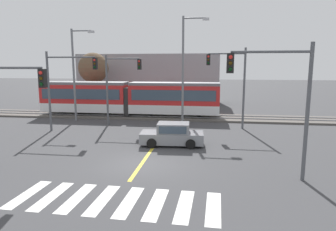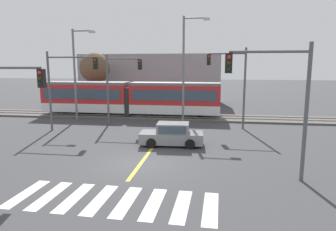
{
  "view_description": "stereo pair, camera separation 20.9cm",
  "coord_description": "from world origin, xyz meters",
  "px_view_note": "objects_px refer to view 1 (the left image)",
  "views": [
    {
      "loc": [
        3.62,
        -15.28,
        5.32
      ],
      "look_at": [
        0.53,
        6.63,
        1.6
      ],
      "focal_mm": 32.0,
      "sensor_mm": 36.0,
      "label": 1
    },
    {
      "loc": [
        3.83,
        -15.25,
        5.32
      ],
      "look_at": [
        0.53,
        6.63,
        1.6
      ],
      "focal_mm": 32.0,
      "sensor_mm": 36.0,
      "label": 2
    }
  ],
  "objects_px": {
    "traffic_light_near_right": "(281,91)",
    "traffic_light_far_left": "(118,79)",
    "light_rail_tram": "(129,97)",
    "traffic_light_far_right": "(232,77)",
    "street_lamp_centre": "(185,65)",
    "bare_tree_far_west": "(93,68)",
    "sedan_crossing": "(172,135)",
    "street_lamp_west": "(76,69)",
    "traffic_light_near_left": "(3,98)",
    "traffic_light_mid_left": "(64,79)"
  },
  "relations": [
    {
      "from": "traffic_light_near_right",
      "to": "traffic_light_far_left",
      "type": "bearing_deg",
      "value": 134.01
    },
    {
      "from": "light_rail_tram",
      "to": "traffic_light_far_right",
      "type": "relative_size",
      "value": 2.74
    },
    {
      "from": "street_lamp_centre",
      "to": "bare_tree_far_west",
      "type": "height_order",
      "value": "street_lamp_centre"
    },
    {
      "from": "sedan_crossing",
      "to": "street_lamp_centre",
      "type": "relative_size",
      "value": 0.45
    },
    {
      "from": "street_lamp_west",
      "to": "bare_tree_far_west",
      "type": "height_order",
      "value": "street_lamp_west"
    },
    {
      "from": "bare_tree_far_west",
      "to": "traffic_light_far_left",
      "type": "bearing_deg",
      "value": -58.06
    },
    {
      "from": "traffic_light_near_left",
      "to": "traffic_light_far_right",
      "type": "bearing_deg",
      "value": 45.01
    },
    {
      "from": "sedan_crossing",
      "to": "bare_tree_far_west",
      "type": "height_order",
      "value": "bare_tree_far_west"
    },
    {
      "from": "traffic_light_near_right",
      "to": "street_lamp_west",
      "type": "relative_size",
      "value": 0.73
    },
    {
      "from": "traffic_light_near_right",
      "to": "street_lamp_centre",
      "type": "xyz_separation_m",
      "value": [
        -5.4,
        12.73,
        1.19
      ]
    },
    {
      "from": "sedan_crossing",
      "to": "traffic_light_near_right",
      "type": "bearing_deg",
      "value": -43.67
    },
    {
      "from": "sedan_crossing",
      "to": "street_lamp_centre",
      "type": "distance_m",
      "value": 8.72
    },
    {
      "from": "sedan_crossing",
      "to": "traffic_light_near_left",
      "type": "bearing_deg",
      "value": -142.74
    },
    {
      "from": "traffic_light_near_right",
      "to": "street_lamp_centre",
      "type": "height_order",
      "value": "street_lamp_centre"
    },
    {
      "from": "traffic_light_far_left",
      "to": "street_lamp_west",
      "type": "height_order",
      "value": "street_lamp_west"
    },
    {
      "from": "traffic_light_mid_left",
      "to": "traffic_light_far_left",
      "type": "distance_m",
      "value": 4.67
    },
    {
      "from": "traffic_light_far_left",
      "to": "street_lamp_west",
      "type": "relative_size",
      "value": 0.72
    },
    {
      "from": "traffic_light_near_right",
      "to": "street_lamp_centre",
      "type": "relative_size",
      "value": 0.66
    },
    {
      "from": "street_lamp_west",
      "to": "bare_tree_far_west",
      "type": "distance_m",
      "value": 8.84
    },
    {
      "from": "traffic_light_near_left",
      "to": "street_lamp_centre",
      "type": "bearing_deg",
      "value": 58.97
    },
    {
      "from": "traffic_light_near_right",
      "to": "traffic_light_near_left",
      "type": "distance_m",
      "value": 13.4
    },
    {
      "from": "traffic_light_far_right",
      "to": "street_lamp_centre",
      "type": "xyz_separation_m",
      "value": [
        -4.04,
        1.24,
        1.0
      ]
    },
    {
      "from": "traffic_light_near_left",
      "to": "street_lamp_west",
      "type": "height_order",
      "value": "street_lamp_west"
    },
    {
      "from": "light_rail_tram",
      "to": "traffic_light_far_left",
      "type": "xyz_separation_m",
      "value": [
        0.23,
        -4.28,
        2.06
      ]
    },
    {
      "from": "traffic_light_far_right",
      "to": "traffic_light_near_right",
      "type": "distance_m",
      "value": 11.57
    },
    {
      "from": "traffic_light_far_left",
      "to": "bare_tree_far_west",
      "type": "bearing_deg",
      "value": 121.94
    },
    {
      "from": "traffic_light_mid_left",
      "to": "street_lamp_west",
      "type": "relative_size",
      "value": 0.74
    },
    {
      "from": "traffic_light_far_right",
      "to": "traffic_light_far_left",
      "type": "bearing_deg",
      "value": 179.07
    },
    {
      "from": "traffic_light_mid_left",
      "to": "bare_tree_far_west",
      "type": "relative_size",
      "value": 0.93
    },
    {
      "from": "light_rail_tram",
      "to": "traffic_light_near_right",
      "type": "bearing_deg",
      "value": -54.23
    },
    {
      "from": "traffic_light_near_left",
      "to": "traffic_light_far_left",
      "type": "bearing_deg",
      "value": 80.07
    },
    {
      "from": "sedan_crossing",
      "to": "traffic_light_near_left",
      "type": "distance_m",
      "value": 10.21
    },
    {
      "from": "traffic_light_far_right",
      "to": "traffic_light_mid_left",
      "type": "bearing_deg",
      "value": -167.12
    },
    {
      "from": "light_rail_tram",
      "to": "street_lamp_centre",
      "type": "distance_m",
      "value": 7.63
    },
    {
      "from": "traffic_light_near_right",
      "to": "traffic_light_near_left",
      "type": "bearing_deg",
      "value": -177.7
    },
    {
      "from": "sedan_crossing",
      "to": "traffic_light_near_right",
      "type": "relative_size",
      "value": 0.68
    },
    {
      "from": "traffic_light_near_right",
      "to": "traffic_light_far_right",
      "type": "bearing_deg",
      "value": 96.78
    },
    {
      "from": "light_rail_tram",
      "to": "traffic_light_near_left",
      "type": "relative_size",
      "value": 3.31
    },
    {
      "from": "street_lamp_centre",
      "to": "sedan_crossing",
      "type": "bearing_deg",
      "value": -91.7
    },
    {
      "from": "traffic_light_mid_left",
      "to": "street_lamp_west",
      "type": "distance_m",
      "value": 4.84
    },
    {
      "from": "traffic_light_mid_left",
      "to": "traffic_light_far_left",
      "type": "relative_size",
      "value": 1.03
    },
    {
      "from": "light_rail_tram",
      "to": "bare_tree_far_west",
      "type": "relative_size",
      "value": 2.7
    },
    {
      "from": "traffic_light_near_right",
      "to": "traffic_light_near_left",
      "type": "relative_size",
      "value": 1.13
    },
    {
      "from": "traffic_light_near_left",
      "to": "bare_tree_far_west",
      "type": "height_order",
      "value": "bare_tree_far_west"
    },
    {
      "from": "traffic_light_far_right",
      "to": "street_lamp_centre",
      "type": "bearing_deg",
      "value": 162.94
    },
    {
      "from": "sedan_crossing",
      "to": "traffic_light_far_right",
      "type": "bearing_deg",
      "value": 55.19
    },
    {
      "from": "street_lamp_west",
      "to": "light_rail_tram",
      "type": "bearing_deg",
      "value": 33.01
    },
    {
      "from": "traffic_light_near_right",
      "to": "traffic_light_far_left",
      "type": "relative_size",
      "value": 1.02
    },
    {
      "from": "light_rail_tram",
      "to": "street_lamp_centre",
      "type": "relative_size",
      "value": 1.94
    },
    {
      "from": "sedan_crossing",
      "to": "traffic_light_mid_left",
      "type": "bearing_deg",
      "value": 161.17
    }
  ]
}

